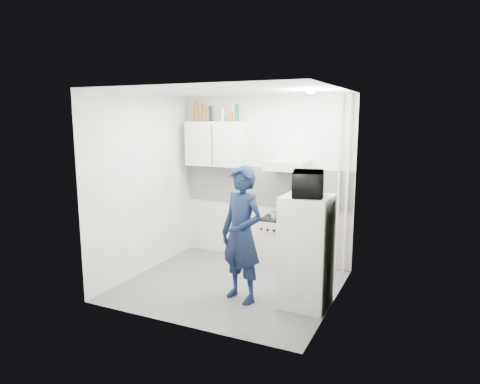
% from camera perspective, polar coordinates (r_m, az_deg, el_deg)
% --- Properties ---
extents(floor, '(2.80, 2.80, 0.00)m').
position_cam_1_polar(floor, '(5.99, -1.31, -12.32)').
color(floor, '#5A5A59').
rests_on(floor, ground).
extents(ceiling, '(2.80, 2.80, 0.00)m').
position_cam_1_polar(ceiling, '(5.55, -1.42, 13.37)').
color(ceiling, white).
rests_on(ceiling, wall_back).
extents(wall_back, '(2.80, 0.00, 2.80)m').
position_cam_1_polar(wall_back, '(6.75, 3.34, 1.69)').
color(wall_back, white).
rests_on(wall_back, floor).
extents(wall_left, '(0.00, 2.60, 2.60)m').
position_cam_1_polar(wall_left, '(6.36, -12.74, 0.95)').
color(wall_left, white).
rests_on(wall_left, floor).
extents(wall_right, '(0.00, 2.60, 2.60)m').
position_cam_1_polar(wall_right, '(5.17, 12.69, -1.11)').
color(wall_right, white).
rests_on(wall_right, floor).
extents(person, '(0.71, 0.58, 1.69)m').
position_cam_1_polar(person, '(5.28, 0.23, -5.69)').
color(person, '#101932').
rests_on(person, floor).
extents(stove, '(0.46, 0.46, 0.73)m').
position_cam_1_polar(stove, '(6.62, 4.85, -6.76)').
color(stove, beige).
rests_on(stove, floor).
extents(fridge, '(0.57, 0.57, 1.36)m').
position_cam_1_polar(fridge, '(5.24, 8.82, -7.82)').
color(fridge, silver).
rests_on(fridge, floor).
extents(stove_top, '(0.44, 0.44, 0.03)m').
position_cam_1_polar(stove_top, '(6.53, 4.90, -3.56)').
color(stove_top, black).
rests_on(stove_top, stove).
extents(saucepan, '(0.19, 0.19, 0.10)m').
position_cam_1_polar(saucepan, '(6.45, 4.95, -3.13)').
color(saucepan, silver).
rests_on(saucepan, stove_top).
extents(microwave, '(0.60, 0.48, 0.29)m').
position_cam_1_polar(microwave, '(5.05, 9.07, 1.11)').
color(microwave, black).
rests_on(microwave, fridge).
extents(bottle_a, '(0.07, 0.07, 0.32)m').
position_cam_1_polar(bottle_a, '(7.03, -5.88, 10.64)').
color(bottle_a, brown).
rests_on(bottle_a, upper_cabinet).
extents(bottle_b, '(0.07, 0.07, 0.28)m').
position_cam_1_polar(bottle_b, '(6.95, -4.83, 10.52)').
color(bottle_b, brown).
rests_on(bottle_b, upper_cabinet).
extents(bottle_c, '(0.06, 0.06, 0.25)m').
position_cam_1_polar(bottle_c, '(6.89, -3.93, 10.39)').
color(bottle_c, black).
rests_on(bottle_c, upper_cabinet).
extents(canister_a, '(0.08, 0.08, 0.19)m').
position_cam_1_polar(canister_a, '(6.80, -2.39, 10.19)').
color(canister_a, silver).
rests_on(canister_a, upper_cabinet).
extents(canister_b, '(0.08, 0.08, 0.15)m').
position_cam_1_polar(canister_b, '(6.73, -1.30, 10.03)').
color(canister_b, brown).
rests_on(canister_b, upper_cabinet).
extents(bottle_e, '(0.07, 0.07, 0.26)m').
position_cam_1_polar(bottle_e, '(6.68, -0.41, 10.49)').
color(bottle_e, '#144C1E').
rests_on(bottle_e, upper_cabinet).
extents(upper_cabinet, '(1.00, 0.35, 0.70)m').
position_cam_1_polar(upper_cabinet, '(6.85, -3.03, 6.44)').
color(upper_cabinet, silver).
rests_on(upper_cabinet, wall_back).
extents(range_hood, '(0.60, 0.50, 0.14)m').
position_cam_1_polar(range_hood, '(6.33, 6.32, 3.56)').
color(range_hood, beige).
rests_on(range_hood, wall_back).
extents(backsplash, '(2.74, 0.03, 0.60)m').
position_cam_1_polar(backsplash, '(6.75, 3.29, 0.84)').
color(backsplash, white).
rests_on(backsplash, wall_back).
extents(pipe_a, '(0.05, 0.05, 2.60)m').
position_cam_1_polar(pipe_a, '(6.32, 14.09, 0.83)').
color(pipe_a, beige).
rests_on(pipe_a, floor).
extents(pipe_b, '(0.04, 0.04, 2.60)m').
position_cam_1_polar(pipe_b, '(6.34, 13.03, 0.91)').
color(pipe_b, beige).
rests_on(pipe_b, floor).
extents(ceiling_spot_fixture, '(0.10, 0.10, 0.02)m').
position_cam_1_polar(ceiling_spot_fixture, '(5.37, 9.42, 13.03)').
color(ceiling_spot_fixture, white).
rests_on(ceiling_spot_fixture, ceiling).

